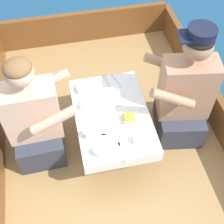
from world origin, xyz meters
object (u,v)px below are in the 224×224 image
sandwich (129,118)px  coffee_cup_port (138,140)px  tin_can (87,134)px  coffee_cup_starboard (99,152)px  person_starboard (184,96)px  person_port (35,120)px

sandwich → coffee_cup_port: (0.01, -0.20, -0.00)m
sandwich → tin_can: 0.33m
sandwich → coffee_cup_starboard: bearing=-139.0°
person_starboard → coffee_cup_starboard: 0.82m
person_starboard → tin_can: 0.82m
person_starboard → sandwich: (-0.47, -0.12, -0.02)m
sandwich → coffee_cup_port: sandwich is taller
person_port → coffee_cup_port: 0.79m
person_starboard → coffee_cup_port: person_starboard is taller
person_port → tin_can: (0.37, -0.22, 0.03)m
coffee_cup_port → coffee_cup_starboard: size_ratio=0.93×
sandwich → coffee_cup_starboard: sandwich is taller
sandwich → person_starboard: bearing=13.8°
coffee_cup_starboard → tin_can: 0.17m
coffee_cup_port → coffee_cup_starboard: bearing=-172.1°
sandwich → coffee_cup_starboard: 0.36m
coffee_cup_port → person_port: bearing=153.8°
person_starboard → sandwich: 0.48m
coffee_cup_starboard → person_starboard: bearing=25.4°
coffee_cup_starboard → coffee_cup_port: bearing=7.9°
coffee_cup_port → sandwich: bearing=94.2°
sandwich → coffee_cup_port: 0.20m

